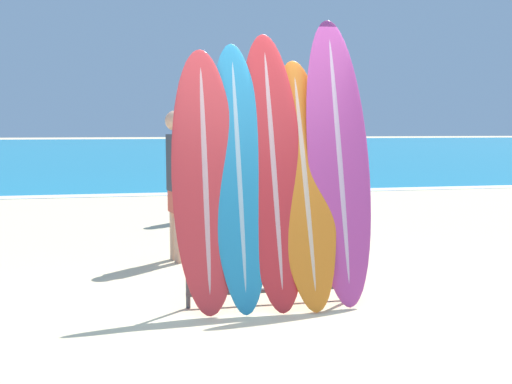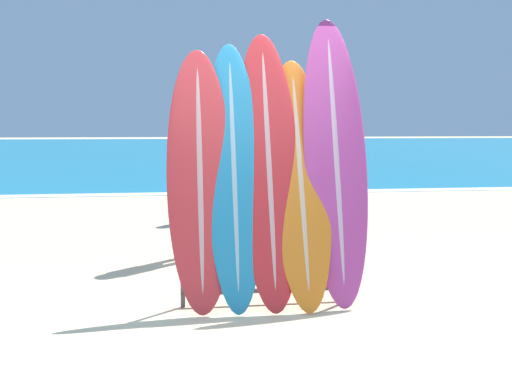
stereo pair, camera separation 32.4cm
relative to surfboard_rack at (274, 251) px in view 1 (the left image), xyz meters
name	(u,v)px [view 1 (the left image)]	position (x,y,z in m)	size (l,w,h in m)	color
ground_plane	(266,311)	(-0.11, -0.20, -0.48)	(160.00, 160.00, 0.00)	beige
ocean_water	(152,148)	(-0.11, 38.07, -0.48)	(120.00, 60.00, 0.01)	teal
surfboard_rack	(274,251)	(0.00, 0.00, 0.00)	(1.56, 0.04, 0.89)	#47474C
surfboard_slot_0	(205,178)	(-0.60, 0.05, 0.65)	(0.57, 0.73, 2.26)	red
surfboard_slot_1	(238,173)	(-0.30, 0.06, 0.69)	(0.50, 0.86, 2.33)	teal
surfboard_slot_2	(273,166)	(0.01, 0.09, 0.74)	(0.56, 0.93, 2.44)	red
surfboard_slot_3	(304,180)	(0.29, 0.05, 0.62)	(0.54, 0.93, 2.20)	orange
surfboard_slot_4	(338,158)	(0.62, 0.09, 0.81)	(0.57, 0.82, 2.57)	#B23D8E
person_near_water	(176,180)	(-0.73, 1.86, 0.48)	(0.23, 0.29, 1.75)	tan
person_mid_beach	(198,163)	(-0.17, 4.90, 0.48)	(0.30, 0.27, 1.76)	#846047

